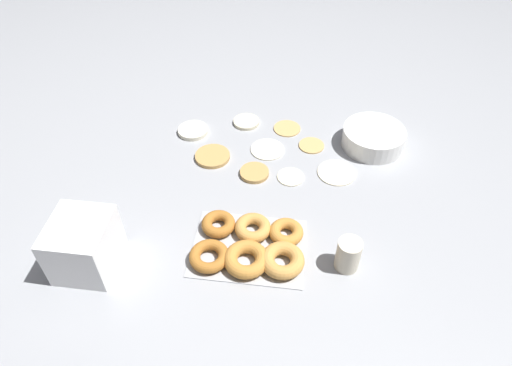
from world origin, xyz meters
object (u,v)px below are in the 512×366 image
Objects in this scene: pancake_1 at (311,145)px; donut_tray at (251,246)px; pancake_6 at (291,177)px; batter_bowl at (373,138)px; pancake_8 at (337,172)px; paper_cup at (348,255)px; pancake_2 at (213,156)px; container_stack at (84,245)px; pancake_0 at (267,149)px; pancake_7 at (254,173)px; pancake_3 at (246,122)px; pancake_5 at (193,131)px; pancake_4 at (287,128)px.

pancake_1 is 0.47m from donut_tray.
batter_bowl is at bearing 36.68° from pancake_6.
paper_cup is at bearing -86.07° from pancake_8.
pancake_2 is 1.23× the size of paper_cup.
pancake_1 and pancake_6 have the same top height.
batter_bowl is at bearing 52.73° from pancake_8.
pancake_1 is 0.53× the size of container_stack.
pancake_7 is (-0.03, -0.12, 0.00)m from pancake_0.
pancake_2 reaches higher than pancake_0.
pancake_3 is (-0.23, 0.10, 0.00)m from pancake_1.
batter_bowl is (0.33, 0.48, 0.01)m from donut_tray.
pancake_8 is (0.48, -0.14, -0.00)m from pancake_5.
pancake_2 is 1.24× the size of pancake_3.
pancake_3 is 0.88× the size of pancake_5.
paper_cup is (0.19, -0.54, 0.04)m from pancake_4.
pancake_1 is at bearing -3.22° from pancake_5.
pancake_1 and pancake_4 have the same top height.
pancake_6 is 0.14m from pancake_8.
pancake_5 reaches higher than pancake_0.
paper_cup is at bearing 6.57° from container_stack.
donut_tray is (0.17, -0.35, 0.01)m from pancake_2.
pancake_5 is at bearing 136.12° from paper_cup.
pancake_3 is 0.65m from paper_cup.
pancake_4 is at bearing 38.64° from pancake_2.
pancake_2 reaches higher than pancake_4.
pancake_0 is 1.18× the size of pancake_4.
pancake_8 is 0.59× the size of batter_bowl.
pancake_6 is at bearing 0.75° from pancake_7.
pancake_1 is at bearing 123.97° from pancake_8.
container_stack is (-0.31, -0.63, 0.07)m from pancake_3.
donut_tray is at bearing -95.76° from pancake_4.
donut_tray reaches higher than pancake_1.
container_stack is (-0.40, -0.09, 0.05)m from donut_tray.
pancake_4 is 0.90× the size of pancake_5.
pancake_5 is 0.70m from paper_cup.
container_stack reaches higher than pancake_0.
pancake_1 is at bearing -171.56° from batter_bowl.
pancake_5 is at bearing 176.78° from pancake_1.
batter_bowl is 0.50m from paper_cup.
batter_bowl is (0.28, -0.05, 0.03)m from pancake_4.
pancake_8 is 1.31× the size of paper_cup.
pancake_8 is at bearing -50.28° from pancake_4.
donut_tray is 1.48× the size of batter_bowl.
donut_tray reaches higher than pancake_0.
pancake_2 is 0.50m from container_stack.
pancake_7 is (-0.17, -0.16, 0.00)m from pancake_1.
pancake_6 is 0.32m from batter_bowl.
pancake_3 reaches higher than pancake_0.
pancake_3 reaches higher than pancake_1.
pancake_1 and pancake_8 have the same top height.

